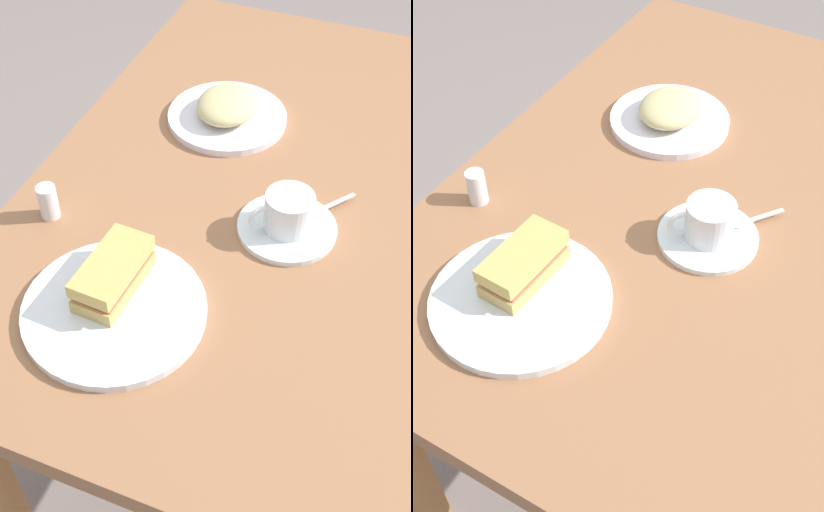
{
  "view_description": "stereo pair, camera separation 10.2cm",
  "coord_description": "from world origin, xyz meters",
  "views": [
    {
      "loc": [
        -0.87,
        -0.23,
        1.48
      ],
      "look_at": [
        -0.23,
        0.03,
        0.74
      ],
      "focal_mm": 47.61,
      "sensor_mm": 36.0,
      "label": 1
    },
    {
      "loc": [
        -0.83,
        -0.32,
        1.48
      ],
      "look_at": [
        -0.23,
        0.03,
        0.74
      ],
      "focal_mm": 47.61,
      "sensor_mm": 36.0,
      "label": 2
    }
  ],
  "objects": [
    {
      "name": "ground_plane",
      "position": [
        0.0,
        0.0,
        0.0
      ],
      "size": [
        6.0,
        6.0,
        0.0
      ],
      "primitive_type": "plane",
      "color": "gray"
    },
    {
      "name": "sandwich_front",
      "position": [
        -0.32,
        0.13,
        0.75
      ],
      "size": [
        0.14,
        0.07,
        0.06
      ],
      "color": "tan",
      "rests_on": "sandwich_plate"
    },
    {
      "name": "salt_shaker",
      "position": [
        -0.21,
        0.31,
        0.74
      ],
      "size": [
        0.03,
        0.03,
        0.06
      ],
      "primitive_type": "cylinder",
      "color": "silver",
      "rests_on": "dining_table"
    },
    {
      "name": "side_plate",
      "position": [
        0.15,
        0.13,
        0.71
      ],
      "size": [
        0.23,
        0.23,
        0.01
      ],
      "primitive_type": "cylinder",
      "color": "white",
      "rests_on": "dining_table"
    },
    {
      "name": "coffee_cup",
      "position": [
        -0.1,
        -0.06,
        0.75
      ],
      "size": [
        0.09,
        0.1,
        0.06
      ],
      "color": "white",
      "rests_on": "coffee_saucer"
    },
    {
      "name": "side_food_pile",
      "position": [
        0.15,
        0.13,
        0.74
      ],
      "size": [
        0.14,
        0.11,
        0.04
      ],
      "primitive_type": "ellipsoid",
      "color": "#CDBE81",
      "rests_on": "side_plate"
    },
    {
      "name": "sandwich_plate",
      "position": [
        -0.35,
        0.12,
        0.71
      ],
      "size": [
        0.27,
        0.27,
        0.01
      ],
      "primitive_type": "cylinder",
      "color": "white",
      "rests_on": "dining_table"
    },
    {
      "name": "dining_table",
      "position": [
        0.0,
        0.0,
        0.59
      ],
      "size": [
        1.19,
        0.79,
        0.71
      ],
      "color": "#966341",
      "rests_on": "ground_plane"
    },
    {
      "name": "coffee_saucer",
      "position": [
        -0.1,
        -0.06,
        0.71
      ],
      "size": [
        0.16,
        0.16,
        0.01
      ],
      "primitive_type": "cylinder",
      "color": "silver",
      "rests_on": "dining_table"
    },
    {
      "name": "spoon",
      "position": [
        -0.04,
        -0.11,
        0.72
      ],
      "size": [
        0.09,
        0.07,
        0.01
      ],
      "color": "silver",
      "rests_on": "coffee_saucer"
    }
  ]
}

